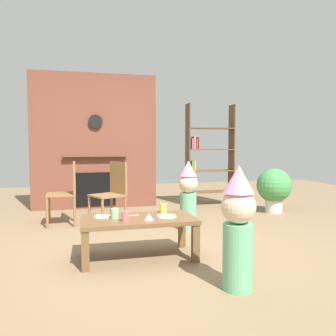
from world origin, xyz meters
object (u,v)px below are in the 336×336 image
object	(u,v)px
paper_cup_near_left	(115,213)
birthday_cake_slice	(149,217)
potted_plant_tall	(274,187)
bookshelf	(207,158)
child_in_pink	(188,193)
paper_plate_rear	(102,216)
paper_cup_near_right	(163,208)
dining_chair_middle	(113,190)
child_with_cone_hat	(238,224)
paper_cup_center	(125,216)
paper_plate_front	(167,216)
dining_chair_left	(68,189)
coffee_table	(139,224)

from	to	relation	value
paper_cup_near_left	birthday_cake_slice	xyz separation A→B (m)	(0.32, -0.14, -0.02)
potted_plant_tall	bookshelf	bearing A→B (deg)	132.07
child_in_pink	potted_plant_tall	distance (m)	1.90
paper_plate_rear	potted_plant_tall	world-z (taller)	potted_plant_tall
paper_cup_near_right	dining_chair_middle	xyz separation A→B (m)	(-0.45, 1.22, 0.05)
child_with_cone_hat	paper_plate_rear	bearing A→B (deg)	8.64
paper_cup_center	paper_plate_front	xyz separation A→B (m)	(0.43, 0.10, -0.05)
child_in_pink	dining_chair_left	bearing A→B (deg)	-72.77
bookshelf	child_with_cone_hat	size ratio (longest dim) A/B	1.92
paper_cup_center	paper_plate_rear	world-z (taller)	paper_cup_center
paper_cup_near_left	dining_chair_left	world-z (taller)	dining_chair_left
paper_cup_near_right	paper_cup_center	bearing A→B (deg)	-144.52
dining_chair_left	potted_plant_tall	world-z (taller)	dining_chair_left
paper_cup_near_right	child_in_pink	world-z (taller)	child_in_pink
paper_cup_near_right	paper_cup_center	xyz separation A→B (m)	(-0.45, -0.32, 0.00)
birthday_cake_slice	dining_chair_middle	size ratio (longest dim) A/B	0.11
dining_chair_left	paper_cup_near_right	bearing A→B (deg)	124.58
bookshelf	child_in_pink	xyz separation A→B (m)	(-0.89, -1.70, -0.41)
paper_cup_center	child_in_pink	size ratio (longest dim) A/B	0.11
birthday_cake_slice	child_in_pink	distance (m)	1.30
coffee_table	paper_cup_center	distance (m)	0.23
paper_cup_near_left	potted_plant_tall	world-z (taller)	potted_plant_tall
paper_cup_near_left	dining_chair_left	size ratio (longest dim) A/B	0.11
bookshelf	paper_cup_near_left	world-z (taller)	bookshelf
dining_chair_left	paper_plate_rear	bearing A→B (deg)	103.40
birthday_cake_slice	paper_plate_rear	bearing A→B (deg)	151.42
bookshelf	dining_chair_middle	size ratio (longest dim) A/B	2.11
child_with_cone_hat	dining_chair_left	size ratio (longest dim) A/B	1.10
child_in_pink	bookshelf	bearing A→B (deg)	-167.40
coffee_table	dining_chair_middle	bearing A→B (deg)	96.12
paper_cup_near_left	birthday_cake_slice	distance (m)	0.35
paper_plate_front	paper_cup_near_right	bearing A→B (deg)	86.24
child_with_cone_hat	dining_chair_middle	distance (m)	2.47
paper_cup_near_right	coffee_table	bearing A→B (deg)	-146.83
bookshelf	paper_cup_center	distance (m)	3.37
paper_cup_near_right	child_with_cone_hat	bearing A→B (deg)	-72.49
coffee_table	paper_cup_center	size ratio (longest dim) A/B	11.09
birthday_cake_slice	potted_plant_tall	xyz separation A→B (m)	(2.47, 1.83, -0.01)
potted_plant_tall	coffee_table	bearing A→B (deg)	-146.11
child_with_cone_hat	paper_cup_near_left	bearing A→B (deg)	7.84
bookshelf	dining_chair_middle	world-z (taller)	bookshelf
paper_cup_near_right	paper_plate_front	size ratio (longest dim) A/B	0.50
paper_cup_near_right	dining_chair_left	distance (m)	1.80
paper_cup_near_left	paper_plate_rear	bearing A→B (deg)	140.64
coffee_table	birthday_cake_slice	size ratio (longest dim) A/B	11.35
birthday_cake_slice	bookshelf	bearing A→B (deg)	59.70
birthday_cake_slice	child_in_pink	xyz separation A→B (m)	(0.73, 1.08, 0.05)
birthday_cake_slice	child_with_cone_hat	bearing A→B (deg)	-54.79
paper_cup_center	coffee_table	bearing A→B (deg)	39.71
paper_plate_rear	child_with_cone_hat	world-z (taller)	child_with_cone_hat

